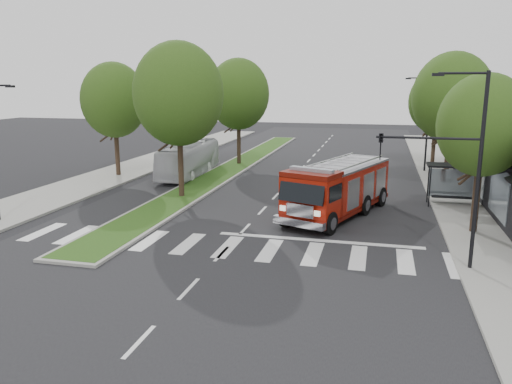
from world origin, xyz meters
TOP-DOWN VIEW (x-y plane):
  - ground at (0.00, 0.00)m, footprint 140.00×140.00m
  - sidewalk_right at (12.50, 10.00)m, footprint 5.00×80.00m
  - sidewalk_left at (-14.50, 10.00)m, footprint 5.00×80.00m
  - median at (-6.00, 18.00)m, footprint 3.00×50.00m
  - bus_shelter at (11.20, 8.15)m, footprint 3.20×1.60m
  - tree_right_near at (11.50, 2.00)m, footprint 4.40×4.40m
  - tree_right_mid at (11.50, 14.00)m, footprint 5.60×5.60m
  - tree_right_far at (11.50, 24.00)m, footprint 5.00×5.00m
  - tree_median_near at (-6.00, 6.00)m, footprint 5.80×5.80m
  - tree_median_far at (-6.00, 20.00)m, footprint 5.60×5.60m
  - tree_left_mid at (-14.00, 12.00)m, footprint 5.20×5.20m
  - streetlight_right_near at (9.61, -3.50)m, footprint 4.08×0.22m
  - streetlight_right_far at (10.35, 20.00)m, footprint 2.11×0.20m
  - fire_engine at (4.48, 3.95)m, footprint 5.84×9.81m
  - city_bus at (-8.50, 13.86)m, footprint 2.80×10.01m

SIDE VIEW (x-z plane):
  - ground at x=0.00m, z-range 0.00..0.00m
  - sidewalk_right at x=12.50m, z-range 0.00..0.15m
  - sidewalk_left at x=-14.50m, z-range 0.00..0.15m
  - median at x=-6.00m, z-range 0.00..0.16m
  - city_bus at x=-8.50m, z-range 0.00..2.76m
  - fire_engine at x=4.48m, z-range -0.07..3.20m
  - bus_shelter at x=11.20m, z-range 0.73..3.34m
  - streetlight_right_far at x=10.35m, z-range 0.48..8.48m
  - streetlight_right_near at x=9.61m, z-range 0.67..8.67m
  - tree_right_near at x=11.50m, z-range 1.48..9.53m
  - tree_right_far at x=11.50m, z-range 1.47..10.20m
  - tree_left_mid at x=-14.00m, z-range 1.58..10.74m
  - tree_right_mid at x=11.50m, z-range 1.63..11.35m
  - tree_median_far at x=-6.00m, z-range 1.63..11.35m
  - tree_median_near at x=-6.00m, z-range 1.73..11.89m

